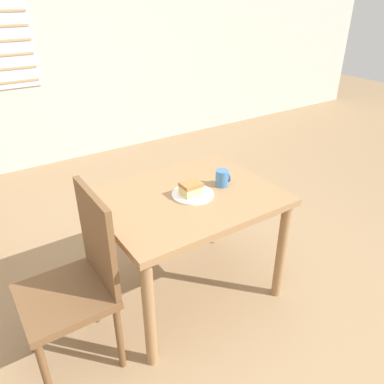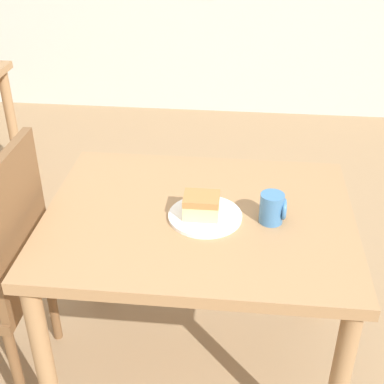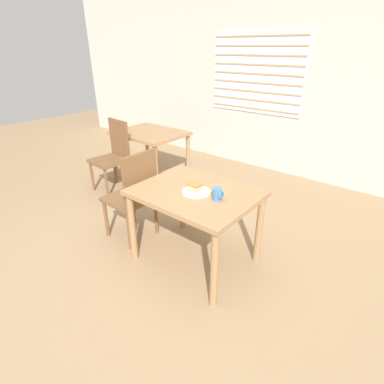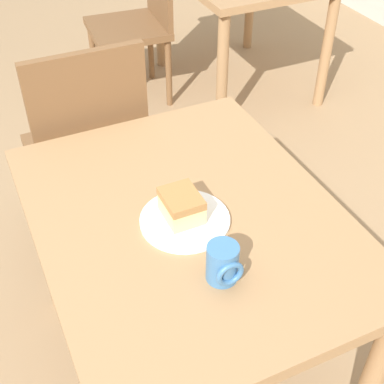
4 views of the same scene
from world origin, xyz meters
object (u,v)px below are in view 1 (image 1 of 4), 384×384
Objects in this scene: dining_table_near at (188,210)px; plate at (193,194)px; cake_slice at (191,189)px; coffee_mug at (222,178)px; chair_near_window at (78,279)px.

dining_table_near is 0.11m from plate.
coffee_mug is at bearing 1.27° from cake_slice.
dining_table_near is 10.10× the size of coffee_mug.
plate is at bearing 96.26° from chair_near_window.
coffee_mug is (0.24, -0.02, 0.15)m from dining_table_near.
cake_slice is (0.71, 0.07, 0.25)m from chair_near_window.
dining_table_near is 0.71m from chair_near_window.
chair_near_window is 9.51× the size of coffee_mug.
plate is 0.22m from coffee_mug.
plate is 0.04m from cake_slice.
chair_near_window is at bearing -173.74° from plate.
chair_near_window reaches higher than cake_slice.
chair_near_window reaches higher than dining_table_near.
cake_slice is 1.14× the size of coffee_mug.
dining_table_near is 4.22× the size of plate.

